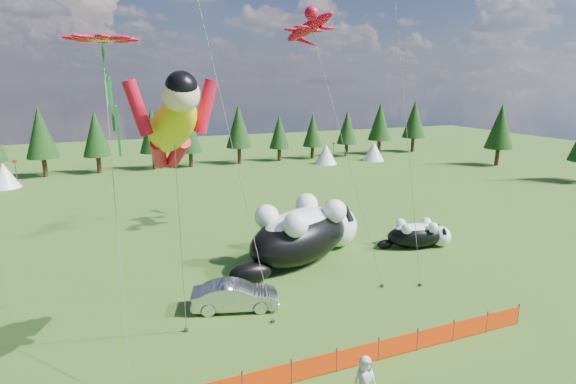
% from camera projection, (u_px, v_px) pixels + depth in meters
% --- Properties ---
extents(ground, '(160.00, 160.00, 0.00)m').
position_uv_depth(ground, '(287.00, 339.00, 20.79)').
color(ground, '#0F3309').
rests_on(ground, ground).
extents(safety_fence, '(22.06, 0.06, 1.10)m').
position_uv_depth(safety_fence, '(314.00, 367.00, 17.97)').
color(safety_fence, '#262626').
rests_on(safety_fence, ground).
extents(tree_line, '(90.00, 4.00, 8.00)m').
position_uv_depth(tree_line, '(163.00, 139.00, 60.37)').
color(tree_line, black).
rests_on(tree_line, ground).
extents(festival_tents, '(50.00, 3.20, 2.80)m').
position_uv_depth(festival_tents, '(253.00, 159.00, 60.47)').
color(festival_tents, white).
rests_on(festival_tents, ground).
extents(cat_large, '(10.54, 7.20, 4.06)m').
position_uv_depth(cat_large, '(305.00, 232.00, 29.64)').
color(cat_large, black).
rests_on(cat_large, ground).
extents(cat_small, '(5.42, 2.91, 1.99)m').
position_uv_depth(cat_small, '(418.00, 234.00, 32.17)').
color(cat_small, black).
rests_on(cat_small, ground).
extents(car, '(4.76, 2.74, 1.48)m').
position_uv_depth(car, '(235.00, 296.00, 23.38)').
color(car, '#BBBBC0').
rests_on(car, ground).
extents(spectator_e, '(0.91, 0.60, 1.86)m').
position_uv_depth(spectator_e, '(364.00, 379.00, 16.53)').
color(spectator_e, beige).
rests_on(spectator_e, ground).
extents(superhero_kite, '(5.14, 5.50, 12.35)m').
position_uv_depth(superhero_kite, '(171.00, 127.00, 16.45)').
color(superhero_kite, yellow).
rests_on(superhero_kite, ground).
extents(gecko_kite, '(5.46, 14.02, 18.38)m').
position_uv_depth(gecko_kite, '(309.00, 27.00, 31.67)').
color(gecko_kite, red).
rests_on(gecko_kite, ground).
extents(flower_kite, '(3.12, 7.21, 14.29)m').
position_uv_depth(flower_kite, '(102.00, 43.00, 18.40)').
color(flower_kite, red).
rests_on(flower_kite, ground).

